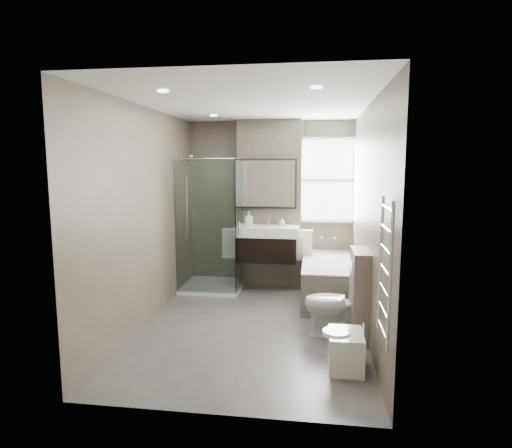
% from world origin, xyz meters
% --- Properties ---
extents(room, '(2.70, 3.90, 2.70)m').
position_xyz_m(room, '(0.00, 0.00, 1.30)').
color(room, '#4F4B49').
rests_on(room, ground).
extents(vanity_pier, '(1.00, 0.25, 2.60)m').
position_xyz_m(vanity_pier, '(0.00, 1.77, 1.30)').
color(vanity_pier, '#5B5448').
rests_on(vanity_pier, ground).
extents(vanity, '(0.95, 0.47, 0.66)m').
position_xyz_m(vanity, '(0.00, 1.43, 0.74)').
color(vanity, black).
rests_on(vanity, vanity_pier).
extents(mirror_cabinet, '(0.86, 0.08, 0.76)m').
position_xyz_m(mirror_cabinet, '(0.00, 1.61, 1.63)').
color(mirror_cabinet, black).
rests_on(mirror_cabinet, vanity_pier).
extents(towel_left, '(0.24, 0.06, 0.44)m').
position_xyz_m(towel_left, '(-0.56, 1.40, 0.72)').
color(towel_left, silver).
rests_on(towel_left, vanity_pier).
extents(towel_right, '(0.24, 0.06, 0.44)m').
position_xyz_m(towel_right, '(0.56, 1.40, 0.72)').
color(towel_right, silver).
rests_on(towel_right, vanity_pier).
extents(shower_enclosure, '(0.90, 0.90, 2.00)m').
position_xyz_m(shower_enclosure, '(-0.75, 1.35, 0.49)').
color(shower_enclosure, white).
rests_on(shower_enclosure, ground).
extents(bathtub, '(0.75, 1.60, 0.57)m').
position_xyz_m(bathtub, '(0.92, 1.10, 0.32)').
color(bathtub, '#5B5448').
rests_on(bathtub, ground).
extents(window, '(0.98, 0.06, 1.33)m').
position_xyz_m(window, '(0.90, 1.88, 1.68)').
color(window, white).
rests_on(window, room).
extents(toilet, '(0.74, 0.44, 0.74)m').
position_xyz_m(toilet, '(0.97, -0.19, 0.37)').
color(toilet, white).
rests_on(toilet, ground).
extents(cistern_box, '(0.19, 0.55, 1.00)m').
position_xyz_m(cistern_box, '(1.21, -0.25, 0.50)').
color(cistern_box, '#5B5448').
rests_on(cistern_box, ground).
extents(bidet, '(0.39, 0.44, 0.46)m').
position_xyz_m(bidet, '(1.01, -0.99, 0.19)').
color(bidet, white).
rests_on(bidet, ground).
extents(towel_radiator, '(0.03, 0.49, 1.10)m').
position_xyz_m(towel_radiator, '(1.25, -1.60, 1.12)').
color(towel_radiator, silver).
rests_on(towel_radiator, room).
extents(soap_bottle_a, '(0.10, 0.10, 0.22)m').
position_xyz_m(soap_bottle_a, '(-0.28, 1.42, 1.11)').
color(soap_bottle_a, white).
rests_on(soap_bottle_a, vanity).
extents(soap_bottle_b, '(0.09, 0.09, 0.12)m').
position_xyz_m(soap_bottle_b, '(0.22, 1.52, 1.06)').
color(soap_bottle_b, white).
rests_on(soap_bottle_b, vanity).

